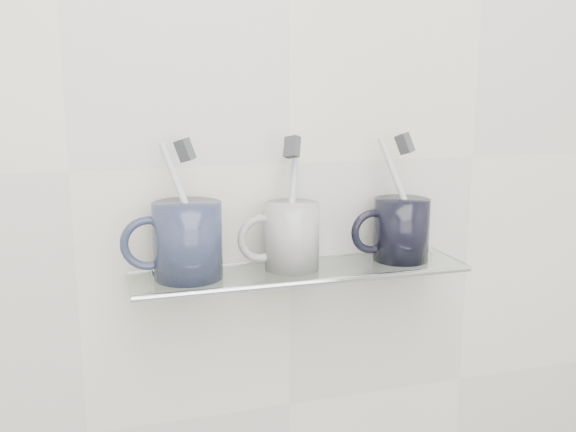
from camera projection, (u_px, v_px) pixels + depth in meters
name	position (u px, v px, depth m)	size (l,w,h in m)	color
wall_back	(289.00, 163.00, 0.98)	(2.50, 2.50, 0.00)	beige
shelf_glass	(301.00, 272.00, 0.95)	(0.50, 0.12, 0.01)	silver
shelf_rail	(314.00, 283.00, 0.90)	(0.01, 0.01, 0.50)	silver
bracket_left	(155.00, 282.00, 0.94)	(0.02, 0.02, 0.03)	silver
bracket_right	(414.00, 259.00, 1.06)	(0.02, 0.02, 0.03)	silver
mug_left	(188.00, 241.00, 0.90)	(0.10, 0.10, 0.11)	black
mug_left_handle	(148.00, 243.00, 0.88)	(0.08, 0.08, 0.01)	black
toothbrush_left	(187.00, 208.00, 0.89)	(0.01, 0.01, 0.19)	silver
bristles_left	(185.00, 150.00, 0.87)	(0.01, 0.02, 0.03)	#393B3F
mug_center	(292.00, 236.00, 0.94)	(0.08, 0.08, 0.10)	white
mug_center_handle	(261.00, 238.00, 0.93)	(0.07, 0.07, 0.01)	white
toothbrush_center	(292.00, 202.00, 0.93)	(0.01, 0.01, 0.19)	#9AA2B3
bristles_center	(292.00, 147.00, 0.91)	(0.01, 0.02, 0.03)	#393B3F
mug_right	(401.00, 229.00, 0.99)	(0.09, 0.09, 0.10)	black
mug_right_handle	(372.00, 232.00, 0.98)	(0.07, 0.07, 0.01)	black
toothbrush_right	(403.00, 196.00, 0.98)	(0.01, 0.01, 0.19)	silver
bristles_right	(405.00, 144.00, 0.97)	(0.01, 0.02, 0.03)	#393B3F
chrome_cap	(421.00, 253.00, 1.01)	(0.04, 0.04, 0.02)	silver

